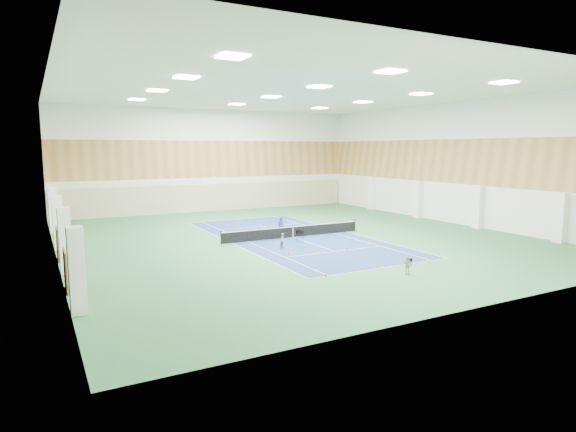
% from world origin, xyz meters
% --- Properties ---
extents(ground, '(40.00, 40.00, 0.00)m').
position_xyz_m(ground, '(0.00, 0.00, 0.00)').
color(ground, '#2D693D').
rests_on(ground, ground).
extents(room_shell, '(36.00, 40.00, 12.00)m').
position_xyz_m(room_shell, '(0.00, 0.00, 6.00)').
color(room_shell, white).
rests_on(room_shell, ground).
extents(wood_cladding, '(36.00, 40.00, 8.00)m').
position_xyz_m(wood_cladding, '(0.00, 0.00, 8.00)').
color(wood_cladding, '#B98244').
rests_on(wood_cladding, room_shell).
extents(ceiling_light_grid, '(21.40, 25.40, 0.06)m').
position_xyz_m(ceiling_light_grid, '(0.00, 0.00, 11.92)').
color(ceiling_light_grid, white).
rests_on(ceiling_light_grid, room_shell).
extents(court_surface, '(10.97, 23.77, 0.01)m').
position_xyz_m(court_surface, '(0.00, 0.00, 0.01)').
color(court_surface, navy).
rests_on(court_surface, ground).
extents(tennis_balls_scatter, '(10.57, 22.77, 0.07)m').
position_xyz_m(tennis_balls_scatter, '(0.00, 0.00, 0.05)').
color(tennis_balls_scatter, '#C5E727').
rests_on(tennis_balls_scatter, ground).
extents(tennis_net, '(12.80, 0.10, 1.10)m').
position_xyz_m(tennis_net, '(0.00, 0.00, 0.55)').
color(tennis_net, black).
rests_on(tennis_net, ground).
extents(back_curtain, '(35.40, 0.16, 3.20)m').
position_xyz_m(back_curtain, '(0.00, 19.75, 1.60)').
color(back_curtain, '#C6B793').
rests_on(back_curtain, ground).
extents(door_left_a, '(0.08, 1.80, 2.20)m').
position_xyz_m(door_left_a, '(-17.92, -8.00, 1.10)').
color(door_left_a, '#593319').
rests_on(door_left_a, ground).
extents(door_left_b, '(0.08, 1.80, 2.20)m').
position_xyz_m(door_left_b, '(-17.92, 0.00, 1.10)').
color(door_left_b, '#593319').
rests_on(door_left_b, ground).
extents(coach, '(0.70, 0.54, 1.72)m').
position_xyz_m(coach, '(-0.85, 0.60, 0.86)').
color(coach, navy).
rests_on(coach, ground).
extents(child_court, '(0.70, 0.64, 1.16)m').
position_xyz_m(child_court, '(-2.81, -3.59, 0.58)').
color(child_court, gray).
rests_on(child_court, ground).
extents(child_apron, '(0.68, 0.50, 1.07)m').
position_xyz_m(child_apron, '(0.22, -13.78, 0.54)').
color(child_apron, tan).
rests_on(child_apron, ground).
extents(ball_cart, '(0.65, 0.65, 0.92)m').
position_xyz_m(ball_cart, '(-0.40, -1.90, 0.46)').
color(ball_cart, black).
rests_on(ball_cart, ground).
extents(cone_svc_a, '(0.22, 0.22, 0.24)m').
position_xyz_m(cone_svc_a, '(-3.50, -5.83, 0.12)').
color(cone_svc_a, '#F54D0C').
rests_on(cone_svc_a, ground).
extents(cone_svc_b, '(0.22, 0.22, 0.24)m').
position_xyz_m(cone_svc_b, '(-1.31, -6.09, 0.12)').
color(cone_svc_b, orange).
rests_on(cone_svc_b, ground).
extents(cone_svc_c, '(0.22, 0.22, 0.24)m').
position_xyz_m(cone_svc_c, '(0.88, -6.66, 0.12)').
color(cone_svc_c, '#E5540C').
rests_on(cone_svc_c, ground).
extents(cone_svc_d, '(0.19, 0.19, 0.21)m').
position_xyz_m(cone_svc_d, '(3.42, -5.81, 0.10)').
color(cone_svc_d, '#E3610B').
rests_on(cone_svc_d, ground).
extents(cone_base_a, '(0.21, 0.21, 0.24)m').
position_xyz_m(cone_base_a, '(-4.30, -11.89, 0.12)').
color(cone_base_a, '#DE490B').
rests_on(cone_base_a, ground).
extents(cone_base_b, '(0.18, 0.18, 0.20)m').
position_xyz_m(cone_base_b, '(-1.63, -11.75, 0.10)').
color(cone_base_b, orange).
rests_on(cone_base_b, ground).
extents(cone_base_c, '(0.19, 0.19, 0.21)m').
position_xyz_m(cone_base_c, '(1.56, -12.17, 0.10)').
color(cone_base_c, '#D9430B').
rests_on(cone_base_c, ground).
extents(cone_base_d, '(0.17, 0.17, 0.19)m').
position_xyz_m(cone_base_d, '(3.45, -12.27, 0.09)').
color(cone_base_d, '#E8570C').
rests_on(cone_base_d, ground).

